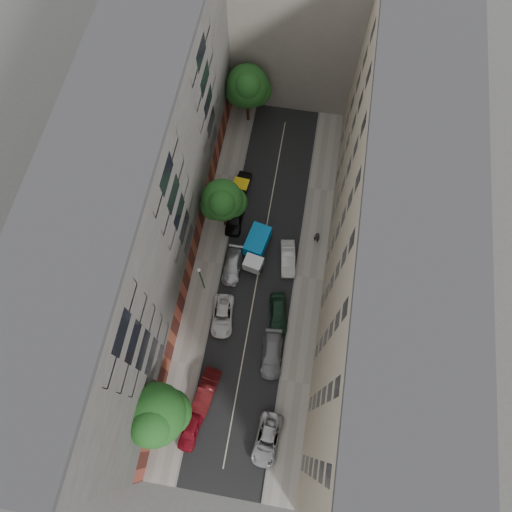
% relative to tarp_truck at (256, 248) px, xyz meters
% --- Properties ---
extents(ground, '(120.00, 120.00, 0.00)m').
position_rel_tarp_truck_xyz_m(ground, '(0.60, -1.99, -1.30)').
color(ground, '#4C4C49').
rests_on(ground, ground).
extents(road_surface, '(8.00, 44.00, 0.02)m').
position_rel_tarp_truck_xyz_m(road_surface, '(0.60, -1.99, -1.29)').
color(road_surface, black).
rests_on(road_surface, ground).
extents(sidewalk_left, '(3.00, 44.00, 0.15)m').
position_rel_tarp_truck_xyz_m(sidewalk_left, '(-4.90, -1.99, -1.22)').
color(sidewalk_left, gray).
rests_on(sidewalk_left, ground).
extents(sidewalk_right, '(3.00, 44.00, 0.15)m').
position_rel_tarp_truck_xyz_m(sidewalk_right, '(6.10, -1.99, -1.22)').
color(sidewalk_right, gray).
rests_on(sidewalk_right, ground).
extents(building_left, '(8.00, 44.00, 20.00)m').
position_rel_tarp_truck_xyz_m(building_left, '(-10.40, -1.99, 8.70)').
color(building_left, '#484543').
rests_on(building_left, ground).
extents(building_right, '(8.00, 44.00, 20.00)m').
position_rel_tarp_truck_xyz_m(building_right, '(11.60, -1.99, 8.70)').
color(building_right, '#B1A68A').
rests_on(building_right, ground).
extents(building_endcap, '(18.00, 12.00, 18.00)m').
position_rel_tarp_truck_xyz_m(building_endcap, '(0.60, 26.01, 7.70)').
color(building_endcap, gray).
rests_on(building_endcap, ground).
extents(tarp_truck, '(2.95, 5.43, 2.36)m').
position_rel_tarp_truck_xyz_m(tarp_truck, '(0.00, 0.00, 0.00)').
color(tarp_truck, black).
rests_on(tarp_truck, ground).
extents(car_left_0, '(2.06, 4.12, 1.35)m').
position_rel_tarp_truck_xyz_m(car_left_0, '(-3.00, -18.99, -0.62)').
color(car_left_0, maroon).
rests_on(car_left_0, ground).
extents(car_left_1, '(2.33, 4.78, 1.51)m').
position_rel_tarp_truck_xyz_m(car_left_1, '(-2.29, -15.39, -0.54)').
color(car_left_1, '#4C0F10').
rests_on(car_left_1, ground).
extents(car_left_2, '(2.63, 4.82, 1.28)m').
position_rel_tarp_truck_xyz_m(car_left_2, '(-2.20, -7.79, -0.66)').
color(car_left_2, silver).
rests_on(car_left_2, ground).
extents(car_left_3, '(1.83, 4.49, 1.30)m').
position_rel_tarp_truck_xyz_m(car_left_3, '(-2.20, -2.19, -0.65)').
color(car_left_3, '#B0AFB4').
rests_on(car_left_3, ground).
extents(car_left_4, '(1.83, 4.41, 1.49)m').
position_rel_tarp_truck_xyz_m(car_left_4, '(-3.00, 3.41, -0.55)').
color(car_left_4, black).
rests_on(car_left_4, ground).
extents(car_left_5, '(1.91, 4.49, 1.44)m').
position_rel_tarp_truck_xyz_m(car_left_5, '(-3.00, 7.21, -0.58)').
color(car_left_5, black).
rests_on(car_left_5, ground).
extents(car_right_0, '(2.66, 5.09, 1.37)m').
position_rel_tarp_truck_xyz_m(car_right_0, '(4.20, -18.63, -0.61)').
color(car_right_0, '#B2B2B7').
rests_on(car_right_0, ground).
extents(car_right_1, '(2.36, 5.02, 1.42)m').
position_rel_tarp_truck_xyz_m(car_right_1, '(3.40, -10.80, -0.59)').
color(car_right_1, gray).
rests_on(car_right_1, ground).
extents(car_right_2, '(2.48, 4.66, 1.51)m').
position_rel_tarp_truck_xyz_m(car_right_2, '(3.40, -6.59, -0.54)').
color(car_right_2, '#152F1E').
rests_on(car_right_2, ground).
extents(car_right_3, '(2.16, 4.42, 1.39)m').
position_rel_tarp_truck_xyz_m(car_right_3, '(3.53, -0.39, -0.60)').
color(car_right_3, silver).
rests_on(car_right_3, ground).
extents(tree_near, '(5.53, 5.29, 9.36)m').
position_rel_tarp_truck_xyz_m(tree_near, '(-5.29, -18.44, 5.15)').
color(tree_near, '#382619').
rests_on(tree_near, sidewalk_left).
extents(tree_mid, '(4.73, 4.36, 7.83)m').
position_rel_tarp_truck_xyz_m(tree_mid, '(-3.90, 2.72, 4.14)').
color(tree_mid, '#382619').
rests_on(tree_mid, sidewalk_left).
extents(tree_far, '(5.13, 4.83, 8.30)m').
position_rel_tarp_truck_xyz_m(tree_far, '(-3.90, 17.34, 4.40)').
color(tree_far, '#382619').
rests_on(tree_far, sidewalk_left).
extents(lamp_post, '(0.36, 0.36, 5.60)m').
position_rel_tarp_truck_xyz_m(lamp_post, '(-4.73, -4.97, 2.37)').
color(lamp_post, '#18542C').
rests_on(lamp_post, sidewalk_left).
extents(pedestrian, '(0.80, 0.64, 1.93)m').
position_rel_tarp_truck_xyz_m(pedestrian, '(6.26, 2.43, -0.18)').
color(pedestrian, black).
rests_on(pedestrian, sidewalk_right).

